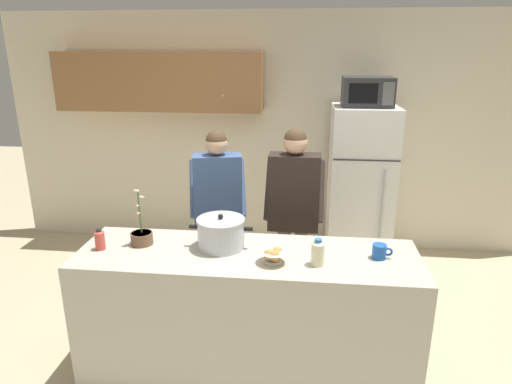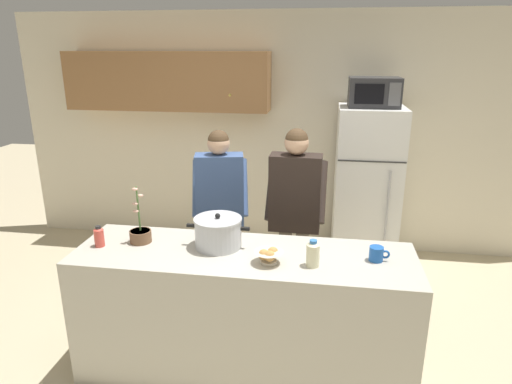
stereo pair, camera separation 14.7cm
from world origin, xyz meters
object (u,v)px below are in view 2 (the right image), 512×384
microwave (374,92)px  bread_bowl (269,256)px  potted_orchid (140,234)px  bottle_mid_counter (313,253)px  refrigerator (366,189)px  cooking_pot (218,232)px  person_by_sink (295,203)px  coffee_mug (377,254)px  person_near_pot (220,200)px  bottle_near_edge (99,236)px

microwave → bread_bowl: size_ratio=2.54×
microwave → potted_orchid: bearing=-133.8°
bottle_mid_counter → microwave: bearing=76.0°
bread_bowl → potted_orchid: bearing=168.6°
refrigerator → cooking_pot: size_ratio=3.83×
person_by_sink → coffee_mug: bearing=-53.3°
person_near_pot → cooking_pot: (0.17, -0.80, 0.04)m
person_by_sink → coffee_mug: 0.97m
person_by_sink → microwave: bearing=57.4°
bread_bowl → refrigerator: bearing=68.9°
microwave → person_by_sink: microwave is taller
potted_orchid → bread_bowl: bearing=-11.4°
potted_orchid → cooking_pot: bearing=1.0°
microwave → person_near_pot: size_ratio=0.30×
person_by_sink → cooking_pot: 0.86m
person_near_pot → bread_bowl: bearing=-61.2°
bottle_near_edge → refrigerator: bearing=44.3°
bottle_mid_counter → bread_bowl: bearing=-178.9°
person_by_sink → bottle_mid_counter: bearing=-79.1°
person_by_sink → bottle_near_edge: size_ratio=11.03×
person_near_pot → cooking_pot: size_ratio=3.63×
bread_bowl → bottle_near_edge: size_ratio=1.28×
coffee_mug → bottle_mid_counter: 0.43m
coffee_mug → bread_bowl: (-0.68, -0.14, 0.00)m
microwave → bottle_mid_counter: bearing=-104.0°
refrigerator → bottle_near_edge: refrigerator is taller
bottle_mid_counter → potted_orchid: potted_orchid is taller
refrigerator → microwave: (0.00, -0.02, 0.98)m
cooking_pot → microwave: bearing=57.1°
microwave → cooking_pot: bearing=-122.9°
bottle_near_edge → bottle_mid_counter: size_ratio=0.84×
person_near_pot → coffee_mug: 1.49m
person_by_sink → cooking_pot: size_ratio=3.73×
bread_bowl → bottle_near_edge: bearing=176.2°
bottle_near_edge → person_near_pot: bearing=55.4°
person_by_sink → bread_bowl: person_by_sink is taller
coffee_mug → bread_bowl: bearing=-168.2°
coffee_mug → bottle_near_edge: size_ratio=0.89×
refrigerator → bottle_near_edge: size_ratio=11.34×
microwave → person_near_pot: bearing=-143.8°
refrigerator → bread_bowl: 2.12m
bottle_near_edge → bottle_mid_counter: bottle_mid_counter is taller
microwave → person_by_sink: bearing=-122.6°
cooking_pot → bottle_mid_counter: cooking_pot is taller
potted_orchid → refrigerator: bearing=46.6°
bread_bowl → potted_orchid: (-0.93, 0.19, 0.01)m
microwave → bottle_near_edge: (-1.94, -1.87, -0.82)m
refrigerator → bread_bowl: bearing=-111.1°
bottle_near_edge → bottle_mid_counter: (1.45, -0.07, 0.01)m
microwave → refrigerator: bearing=90.1°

